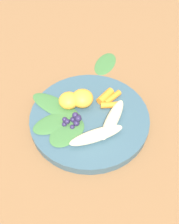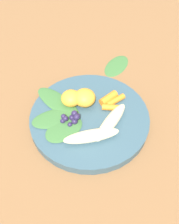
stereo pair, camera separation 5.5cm
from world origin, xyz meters
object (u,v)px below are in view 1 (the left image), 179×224
(banana_peeled_left, at_px, (113,119))
(orange_segment_near, at_px, (69,100))
(banana_peeled_right, at_px, (97,135))
(kale_leaf_stray, at_px, (105,63))
(bowl, at_px, (90,118))

(banana_peeled_left, height_order, orange_segment_near, orange_segment_near)
(banana_peeled_right, xyz_separation_m, orange_segment_near, (0.03, 0.12, 0.00))
(orange_segment_near, bearing_deg, banana_peeled_right, -102.42)
(banana_peeled_left, distance_m, kale_leaf_stray, 0.25)
(bowl, bearing_deg, banana_peeled_left, -70.50)
(bowl, xyz_separation_m, banana_peeled_left, (0.02, -0.05, 0.03))
(bowl, height_order, banana_peeled_right, banana_peeled_right)
(banana_peeled_right, height_order, kale_leaf_stray, banana_peeled_right)
(banana_peeled_right, bearing_deg, banana_peeled_left, 28.49)
(orange_segment_near, height_order, kale_leaf_stray, orange_segment_near)
(orange_segment_near, xyz_separation_m, kale_leaf_stray, (0.21, 0.06, -0.04))
(bowl, height_order, banana_peeled_left, banana_peeled_left)
(banana_peeled_right, bearing_deg, bowl, 81.12)
(banana_peeled_left, xyz_separation_m, orange_segment_near, (-0.03, 0.11, 0.00))
(kale_leaf_stray, bearing_deg, banana_peeled_left, -157.24)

